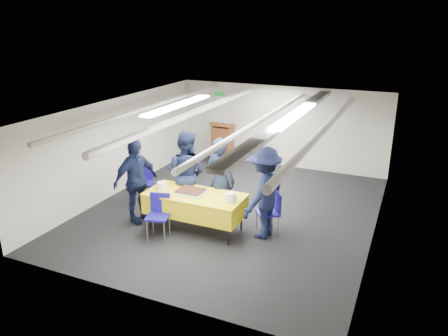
% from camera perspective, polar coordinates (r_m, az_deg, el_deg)
% --- Properties ---
extents(ground, '(7.00, 7.00, 0.00)m').
position_cam_1_polar(ground, '(9.78, 1.10, -5.57)').
color(ground, black).
rests_on(ground, ground).
extents(room_shell, '(6.00, 7.00, 2.30)m').
position_cam_1_polar(room_shell, '(9.51, 2.64, 5.27)').
color(room_shell, silver).
rests_on(room_shell, ground).
extents(serving_table, '(1.97, 0.91, 0.77)m').
position_cam_1_polar(serving_table, '(8.74, -3.80, -4.68)').
color(serving_table, black).
rests_on(serving_table, ground).
extents(sheet_cake, '(0.54, 0.42, 0.09)m').
position_cam_1_polar(sheet_cake, '(8.64, -4.36, -3.13)').
color(sheet_cake, white).
rests_on(sheet_cake, serving_table).
extents(plate_stack_left, '(0.22, 0.22, 0.16)m').
position_cam_1_polar(plate_stack_left, '(8.93, -8.13, -2.34)').
color(plate_stack_left, white).
rests_on(plate_stack_left, serving_table).
extents(plate_stack_right, '(0.24, 0.24, 0.17)m').
position_cam_1_polar(plate_stack_right, '(8.27, 0.82, -3.86)').
color(plate_stack_right, white).
rests_on(plate_stack_right, serving_table).
extents(podium, '(0.62, 0.53, 1.25)m').
position_cam_1_polar(podium, '(12.80, -0.17, 3.34)').
color(podium, brown).
rests_on(podium, ground).
extents(chair_near, '(0.51, 0.51, 0.87)m').
position_cam_1_polar(chair_near, '(8.56, -8.48, -5.58)').
color(chair_near, gray).
rests_on(chair_near, ground).
extents(chair_right, '(0.59, 0.59, 0.87)m').
position_cam_1_polar(chair_right, '(8.64, 6.27, -5.26)').
color(chair_right, gray).
rests_on(chair_right, ground).
extents(chair_left, '(0.56, 0.56, 0.87)m').
position_cam_1_polar(chair_left, '(10.29, -10.39, -1.41)').
color(chair_left, gray).
rests_on(chair_left, ground).
extents(sailor_a, '(0.72, 0.54, 1.81)m').
position_cam_1_polar(sailor_a, '(8.98, -0.46, -1.61)').
color(sailor_a, black).
rests_on(sailor_a, ground).
extents(sailor_b, '(0.93, 0.74, 1.86)m').
position_cam_1_polar(sailor_b, '(9.30, -5.00, -0.75)').
color(sailor_b, black).
rests_on(sailor_b, ground).
extents(sailor_c, '(0.75, 1.13, 1.78)m').
position_cam_1_polar(sailor_c, '(9.15, -11.46, -1.68)').
color(sailor_c, black).
rests_on(sailor_c, ground).
extents(sailor_d, '(0.90, 1.28, 1.81)m').
position_cam_1_polar(sailor_d, '(8.37, 5.24, -3.25)').
color(sailor_d, black).
rests_on(sailor_d, ground).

